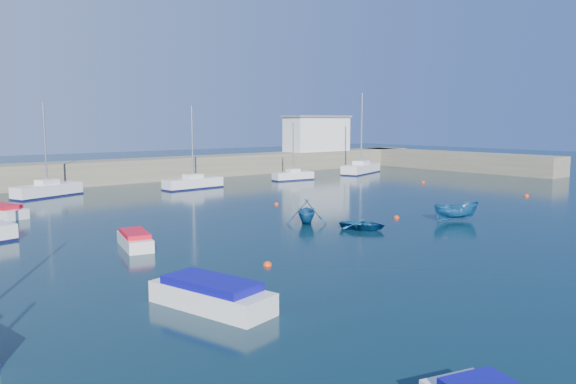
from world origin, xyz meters
TOP-DOWN VIEW (x-y plane):
  - ground at (0.00, 0.00)m, footprint 220.00×220.00m
  - back_wall at (0.00, 46.00)m, footprint 96.00×4.50m
  - right_arm at (44.00, 32.00)m, footprint 4.50×32.00m
  - harbor_office at (30.00, 46.00)m, footprint 10.00×4.00m
  - sailboat_5 at (-11.02, 38.24)m, footprint 6.82×4.13m
  - sailboat_6 at (2.72, 35.25)m, footprint 6.60×2.28m
  - sailboat_7 at (16.33, 35.16)m, footprint 5.29×2.02m
  - sailboat_8 at (29.21, 36.19)m, footprint 8.57×5.09m
  - motorboat_0 at (-15.95, 1.40)m, footprint 2.92×5.32m
  - motorboat_1 at (-13.80, 12.91)m, footprint 2.15×3.98m
  - dinghy_center at (-0.11, 8.51)m, footprint 3.25×3.62m
  - dinghy_left at (-1.40, 12.57)m, footprint 4.10×4.13m
  - dinghy_right at (7.50, 6.60)m, footprint 3.50×2.75m
  - buoy_0 at (-10.52, 5.05)m, footprint 0.45×0.45m
  - buoy_1 at (4.93, 9.88)m, footprint 0.44×0.44m
  - buoy_2 at (23.83, 9.94)m, footprint 0.46×0.46m
  - buoy_3 at (2.35, 20.67)m, footprint 0.39×0.39m
  - buoy_4 at (25.95, 23.42)m, footprint 0.49×0.49m

SIDE VIEW (x-z plane):
  - ground at x=0.00m, z-range 0.00..0.00m
  - buoy_0 at x=-10.52m, z-range -0.22..0.22m
  - buoy_1 at x=4.93m, z-range -0.22..0.22m
  - buoy_2 at x=23.83m, z-range -0.23..0.23m
  - buoy_3 at x=2.35m, z-range -0.19..0.19m
  - buoy_4 at x=25.95m, z-range -0.25..0.25m
  - dinghy_center at x=-0.11m, z-range 0.00..0.62m
  - motorboat_1 at x=-13.80m, z-range -0.03..0.90m
  - motorboat_0 at x=-15.95m, z-range -0.03..1.09m
  - sailboat_7 at x=16.33m, z-range -2.91..3.99m
  - sailboat_6 at x=2.72m, z-range -3.67..4.89m
  - dinghy_right at x=7.50m, z-range 0.00..1.28m
  - sailboat_5 at x=-11.02m, z-range -3.73..5.02m
  - sailboat_8 at x=29.21m, z-range -4.70..6.07m
  - dinghy_left at x=-1.40m, z-range 0.00..1.65m
  - back_wall at x=0.00m, z-range 0.00..2.60m
  - right_arm at x=44.00m, z-range 0.00..2.60m
  - harbor_office at x=30.00m, z-range 2.60..7.60m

